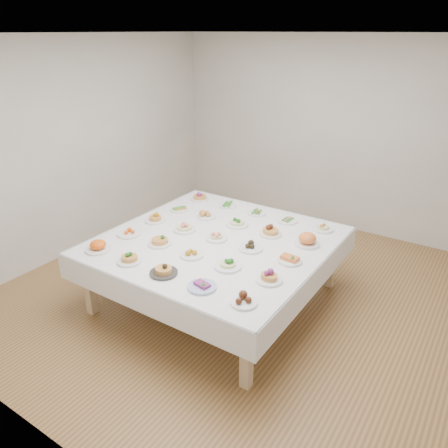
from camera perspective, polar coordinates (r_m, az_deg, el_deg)
The scene contains 27 objects.
room_envelope at distance 4.48m, azimuth 2.33°, elevation 11.17°, with size 5.02×5.02×2.81m.
display_table at distance 4.75m, azimuth -1.00°, elevation -2.74°, with size 2.33×2.33×0.75m.
dish_0 at distance 4.65m, azimuth -16.16°, elevation -2.52°, with size 0.26×0.26×0.15m.
dish_1 at distance 4.35m, azimuth -12.27°, elevation -4.14°, with size 0.24×0.24×0.14m.
dish_2 at distance 4.09m, azimuth -7.92°, elevation -5.73°, with size 0.26×0.26×0.14m.
dish_3 at distance 3.86m, azimuth -2.89°, elevation -7.79°, with size 0.25×0.25×0.11m.
dish_4 at distance 3.66m, azimuth 2.60°, elevation -9.71°, with size 0.23×0.23×0.11m.
dish_5 at distance 4.93m, azimuth -12.28°, elevation -1.00°, with size 0.26×0.26×0.10m.
dish_6 at distance 4.64m, azimuth -8.42°, elevation -1.92°, with size 0.25×0.25×0.14m.
dish_7 at distance 4.39m, azimuth -4.23°, elevation -3.78°, with size 0.23×0.23×0.09m.
dish_8 at distance 4.16m, azimuth 0.52°, elevation -4.89°, with size 0.26×0.26×0.14m.
dish_9 at distance 3.96m, azimuth 5.93°, elevation -6.49°, with size 0.24×0.24×0.15m.
dish_10 at distance 5.21m, azimuth -8.98°, elevation 0.96°, with size 0.24×0.24×0.14m.
dish_11 at distance 4.93m, azimuth -5.18°, elevation -0.11°, with size 0.26×0.26×0.14m.
dish_12 at distance 4.71m, azimuth -0.97°, elevation -1.41°, with size 0.24×0.24×0.12m.
dish_13 at distance 4.51m, azimuth 3.52°, elevation -2.82°, with size 0.25×0.25×0.10m.
dish_14 at distance 4.31m, azimuth 8.60°, elevation -4.34°, with size 0.24×0.24×0.11m.
dish_15 at distance 5.51m, azimuth -5.86°, elevation 1.99°, with size 0.22×0.22×0.05m.
dish_16 at distance 5.27m, azimuth -2.26°, elevation 1.35°, with size 0.23×0.23×0.11m.
dish_17 at distance 5.04m, azimuth 1.75°, elevation 0.52°, with size 0.25×0.25×0.14m.
dish_18 at distance 4.83m, azimuth 6.11°, elevation -0.63°, with size 0.26×0.24×0.15m.
dish_19 at distance 4.67m, azimuth 10.84°, elevation -1.88°, with size 0.26×0.26×0.15m.
dish_20 at distance 5.81m, azimuth -3.18°, elevation 3.77°, with size 0.23×0.23×0.14m.
dish_21 at distance 5.60m, azimuth 0.45°, elevation 2.54°, with size 0.23×0.22×0.06m.
dish_22 at distance 5.38m, azimuth 4.28°, elevation 1.52°, with size 0.22×0.22×0.05m.
dish_23 at distance 5.21m, azimuth 8.28°, elevation 0.51°, with size 0.24×0.24×0.05m.
dish_24 at distance 5.05m, azimuth 12.80°, elevation -0.32°, with size 0.23×0.23×0.11m.
Camera 1 is at (2.26, -3.74, 2.83)m, focal length 35.00 mm.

